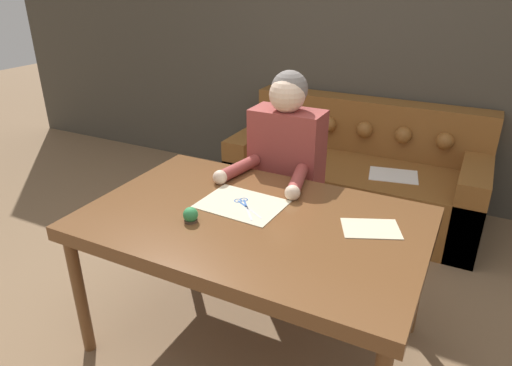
{
  "coord_description": "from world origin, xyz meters",
  "views": [
    {
      "loc": [
        0.88,
        -1.69,
        1.8
      ],
      "look_at": [
        -0.05,
        0.14,
        0.85
      ],
      "focal_mm": 32.0,
      "sensor_mm": 36.0,
      "label": 1
    }
  ],
  "objects_px": {
    "couch": "(356,176)",
    "pin_cushion": "(191,215)",
    "scissors": "(245,205)",
    "person": "(285,176)",
    "dining_table": "(253,229)"
  },
  "relations": [
    {
      "from": "dining_table",
      "to": "person",
      "type": "bearing_deg",
      "value": 100.53
    },
    {
      "from": "pin_cushion",
      "to": "person",
      "type": "bearing_deg",
      "value": 82.46
    },
    {
      "from": "dining_table",
      "to": "couch",
      "type": "height_order",
      "value": "couch"
    },
    {
      "from": "scissors",
      "to": "pin_cushion",
      "type": "relative_size",
      "value": 2.94
    },
    {
      "from": "dining_table",
      "to": "scissors",
      "type": "bearing_deg",
      "value": 137.04
    },
    {
      "from": "couch",
      "to": "person",
      "type": "xyz_separation_m",
      "value": [
        -0.18,
        -1.02,
        0.36
      ]
    },
    {
      "from": "couch",
      "to": "pin_cushion",
      "type": "relative_size",
      "value": 26.82
    },
    {
      "from": "scissors",
      "to": "dining_table",
      "type": "bearing_deg",
      "value": -42.96
    },
    {
      "from": "scissors",
      "to": "pin_cushion",
      "type": "distance_m",
      "value": 0.29
    },
    {
      "from": "dining_table",
      "to": "scissors",
      "type": "relative_size",
      "value": 7.57
    },
    {
      "from": "person",
      "to": "pin_cushion",
      "type": "distance_m",
      "value": 0.86
    },
    {
      "from": "couch",
      "to": "scissors",
      "type": "distance_m",
      "value": 1.67
    },
    {
      "from": "person",
      "to": "scissors",
      "type": "height_order",
      "value": "person"
    },
    {
      "from": "person",
      "to": "scissors",
      "type": "distance_m",
      "value": 0.6
    },
    {
      "from": "scissors",
      "to": "couch",
      "type": "bearing_deg",
      "value": 84.7
    }
  ]
}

